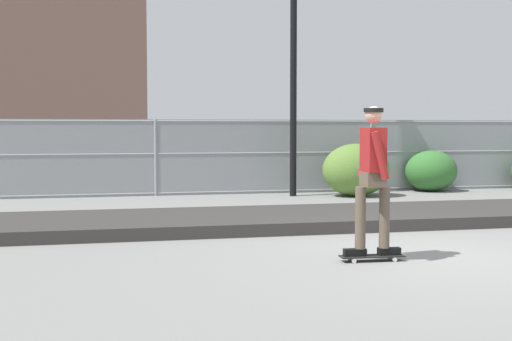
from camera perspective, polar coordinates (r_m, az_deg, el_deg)
The scene contains 9 objects.
ground_plane at distance 8.99m, azimuth 14.31°, elevation -7.02°, with size 120.00×120.00×0.00m, color slate.
gravel_berm at distance 11.87m, azimuth 7.25°, elevation -3.90°, with size 14.34×2.44×0.20m, color #33302D.
skateboard at distance 8.54m, azimuth 9.72°, elevation -7.13°, with size 0.81×0.25×0.07m.
skater at distance 8.41m, azimuth 9.80°, elevation 0.01°, with size 0.72×0.59×1.83m.
chain_fence at distance 17.00m, azimuth 0.95°, elevation 1.20°, with size 27.86×0.06×1.85m.
street_lamp at distance 16.56m, azimuth 3.18°, elevation 12.98°, with size 0.44×0.44×7.01m.
parked_car_near at distance 19.29m, azimuth -15.39°, elevation 1.07°, with size 4.53×2.22×1.66m.
shrub_left at distance 16.46m, azimuth 8.40°, elevation 0.05°, with size 1.64×1.34×1.27m.
shrub_center at distance 18.13m, azimuth 14.51°, elevation -0.04°, with size 1.37×1.12×1.06m.
Camera 1 is at (-4.06, -7.86, 1.64)m, focal length 47.60 mm.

